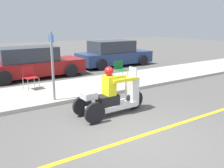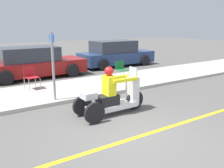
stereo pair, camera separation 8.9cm
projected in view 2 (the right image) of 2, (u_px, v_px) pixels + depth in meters
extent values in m
plane|color=#565451|center=(137.00, 137.00, 5.79)|extent=(60.00, 60.00, 0.00)
cube|color=gold|center=(148.00, 134.00, 5.97)|extent=(24.00, 0.12, 0.01)
cube|color=#B2ADA3|center=(61.00, 91.00, 9.51)|extent=(28.00, 2.80, 0.12)
cylinder|color=black|center=(135.00, 100.00, 7.64)|extent=(0.58, 0.10, 0.58)
cylinder|color=black|center=(94.00, 113.00, 6.50)|extent=(0.58, 0.10, 0.58)
cylinder|color=black|center=(82.00, 106.00, 7.07)|extent=(0.58, 0.10, 0.58)
cube|color=silver|center=(112.00, 106.00, 7.21)|extent=(1.51, 0.49, 0.14)
cube|color=black|center=(108.00, 100.00, 7.08)|extent=(0.60, 0.38, 0.29)
cube|color=silver|center=(132.00, 91.00, 7.52)|extent=(0.24, 0.38, 0.85)
cube|color=silver|center=(133.00, 72.00, 7.39)|extent=(0.03, 0.35, 0.30)
cube|color=silver|center=(89.00, 95.00, 6.70)|extent=(0.36, 0.38, 0.18)
cube|color=yellow|center=(109.00, 85.00, 7.00)|extent=(0.26, 0.38, 0.55)
sphere|color=red|center=(109.00, 71.00, 6.90)|extent=(0.26, 0.26, 0.26)
cube|color=#726656|center=(115.00, 100.00, 7.08)|extent=(0.14, 0.14, 0.29)
cube|color=#726656|center=(111.00, 98.00, 7.27)|extent=(0.14, 0.14, 0.29)
cube|color=yellow|center=(125.00, 80.00, 7.03)|extent=(0.83, 0.09, 0.09)
cube|color=yellow|center=(117.00, 78.00, 7.35)|extent=(0.83, 0.09, 0.09)
cylinder|color=#A5A8AD|center=(29.00, 85.00, 9.16)|extent=(0.02, 0.02, 0.44)
cylinder|color=#A5A8AD|center=(40.00, 83.00, 9.44)|extent=(0.02, 0.02, 0.44)
cylinder|color=#A5A8AD|center=(24.00, 83.00, 9.49)|extent=(0.02, 0.02, 0.44)
cylinder|color=#A5A8AD|center=(35.00, 81.00, 9.77)|extent=(0.02, 0.02, 0.44)
cube|color=maroon|center=(32.00, 77.00, 9.41)|extent=(0.50, 0.50, 0.02)
cube|color=maroon|center=(29.00, 72.00, 9.53)|extent=(0.44, 0.08, 0.38)
cylinder|color=#A5A8AD|center=(120.00, 76.00, 10.66)|extent=(0.02, 0.02, 0.44)
cylinder|color=#A5A8AD|center=(129.00, 75.00, 10.87)|extent=(0.02, 0.02, 0.44)
cylinder|color=#A5A8AD|center=(115.00, 75.00, 11.04)|extent=(0.02, 0.02, 0.44)
cylinder|color=#A5A8AD|center=(124.00, 74.00, 11.24)|extent=(0.02, 0.02, 0.44)
cube|color=#19662D|center=(122.00, 70.00, 10.90)|extent=(0.47, 0.47, 0.02)
cube|color=#19662D|center=(120.00, 65.00, 11.04)|extent=(0.44, 0.06, 0.38)
cube|color=navy|center=(117.00, 57.00, 15.24)|extent=(4.59, 1.78, 0.67)
cube|color=#2D333D|center=(113.00, 46.00, 14.95)|extent=(2.52, 1.60, 0.69)
cylinder|color=black|center=(145.00, 60.00, 15.35)|extent=(0.64, 0.22, 0.64)
cylinder|color=black|center=(127.00, 57.00, 16.80)|extent=(0.64, 0.22, 0.64)
cylinder|color=black|center=(103.00, 65.00, 13.77)|extent=(0.64, 0.22, 0.64)
cylinder|color=black|center=(88.00, 61.00, 15.21)|extent=(0.64, 0.22, 0.64)
cube|color=maroon|center=(35.00, 67.00, 12.01)|extent=(4.71, 1.80, 0.64)
cube|color=#2D333D|center=(29.00, 54.00, 11.73)|extent=(2.59, 1.62, 0.66)
cylinder|color=black|center=(72.00, 70.00, 12.14)|extent=(0.64, 0.22, 0.64)
cylinder|color=black|center=(59.00, 65.00, 13.60)|extent=(0.64, 0.22, 0.64)
cylinder|color=black|center=(6.00, 78.00, 10.51)|extent=(0.64, 0.22, 0.64)
cylinder|color=gray|center=(53.00, 67.00, 7.93)|extent=(0.08, 0.08, 2.20)
cube|color=#1E51AD|center=(52.00, 38.00, 7.72)|extent=(0.02, 0.36, 0.24)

